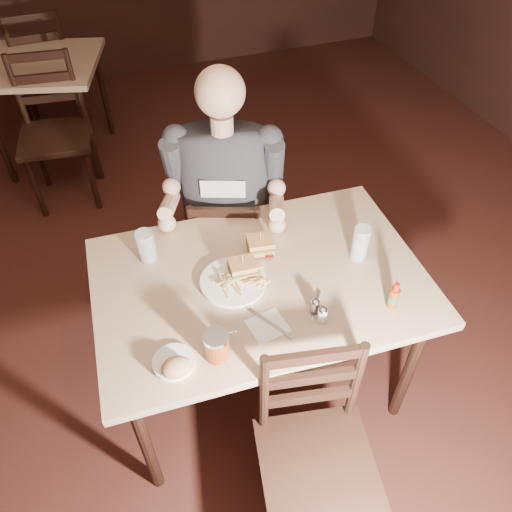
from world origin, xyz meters
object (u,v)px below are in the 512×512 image
object	(u,v)px
bg_chair_near	(55,137)
glass_left	(146,246)
main_table	(260,290)
hot_sauce	(394,295)
diner	(224,175)
bg_chair_far	(45,68)
chair_far	(229,247)
bg_table	(42,74)
chair_near	(318,466)
glass_right	(360,243)
syrup_dispenser	(217,346)
dinner_plate	(233,283)
side_plate	(174,363)

from	to	relation	value
bg_chair_near	glass_left	world-z (taller)	bg_chair_near
main_table	hot_sauce	world-z (taller)	hot_sauce
diner	hot_sauce	distance (m)	0.93
bg_chair_far	chair_far	bearing A→B (deg)	105.55
main_table	bg_table	xyz separation A→B (m)	(-0.75, 2.45, -0.02)
chair_far	hot_sauce	bearing A→B (deg)	134.27
chair_near	bg_chair_far	size ratio (longest dim) A/B	0.92
diner	glass_right	bearing A→B (deg)	-32.89
hot_sauce	bg_chair_near	bearing A→B (deg)	117.91
glass_right	syrup_dispenser	bearing A→B (deg)	-158.90
chair_near	syrup_dispenser	distance (m)	0.58
dinner_plate	glass_right	xyz separation A→B (m)	(0.54, -0.03, 0.07)
bg_table	bg_chair_near	xyz separation A→B (m)	(0.00, -0.55, -0.19)
glass_left	syrup_dispenser	world-z (taller)	glass_left
glass_left	side_plate	distance (m)	0.55
hot_sauce	chair_near	bearing A→B (deg)	-141.54
bg_table	bg_chair_near	bearing A→B (deg)	-90.00
glass_left	chair_near	bearing A→B (deg)	-67.58
syrup_dispenser	dinner_plate	bearing A→B (deg)	65.31
chair_far	hot_sauce	size ratio (longest dim) A/B	6.51
chair_far	bg_chair_near	world-z (taller)	bg_chair_near
glass_left	dinner_plate	bearing A→B (deg)	-41.89
glass_left	bg_table	bearing A→B (deg)	99.02
hot_sauce	side_plate	xyz separation A→B (m)	(-0.84, 0.03, -0.06)
bg_table	chair_near	bearing A→B (deg)	-76.81
chair_near	side_plate	xyz separation A→B (m)	(-0.40, 0.38, 0.33)
bg_chair_near	dinner_plate	distance (m)	2.02
main_table	hot_sauce	size ratio (longest dim) A/B	10.83
dinner_plate	bg_table	bearing A→B (deg)	104.61
bg_chair_near	glass_right	size ratio (longest dim) A/B	6.16
side_plate	diner	bearing A→B (deg)	61.57
bg_table	chair_near	distance (m)	3.20
glass_right	hot_sauce	size ratio (longest dim) A/B	1.25
glass_left	side_plate	size ratio (longest dim) A/B	0.96
main_table	glass_left	world-z (taller)	glass_left
chair_near	bg_chair_near	bearing A→B (deg)	117.00
bg_table	bg_chair_far	size ratio (longest dim) A/B	1.01
dinner_plate	glass_right	bearing A→B (deg)	-3.52
bg_chair_far	main_table	bearing A→B (deg)	101.63
main_table	bg_chair_near	size ratio (longest dim) A/B	1.41
side_plate	chair_near	bearing A→B (deg)	-43.55
glass_left	main_table	bearing A→B (deg)	-33.77
bg_chair_near	side_plate	distance (m)	2.22
bg_chair_far	diner	size ratio (longest dim) A/B	1.00
bg_chair_near	main_table	bearing A→B (deg)	-62.02
bg_table	dinner_plate	distance (m)	2.52
main_table	bg_chair_far	world-z (taller)	bg_chair_far
chair_near	glass_right	bearing A→B (deg)	65.75
chair_near	glass_left	world-z (taller)	glass_left
diner	hot_sauce	xyz separation A→B (m)	(0.40, -0.84, -0.08)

